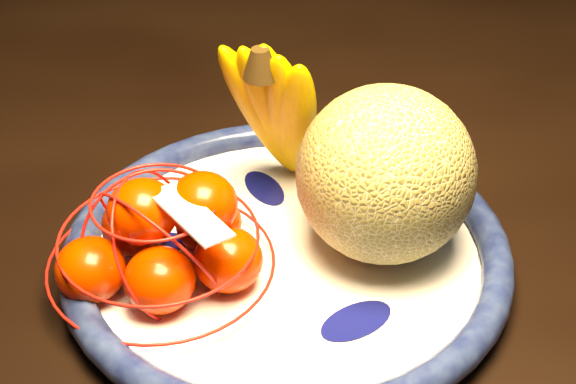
# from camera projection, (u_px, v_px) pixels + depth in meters

# --- Properties ---
(dining_table) EXTENTS (1.60, 1.06, 0.76)m
(dining_table) POSITION_uv_depth(u_px,v_px,m) (322.00, 275.00, 0.84)
(dining_table) COLOR black
(dining_table) RESTS_ON ground
(fruit_bowl) EXTENTS (0.37, 0.37, 0.03)m
(fruit_bowl) POSITION_uv_depth(u_px,v_px,m) (287.00, 254.00, 0.72)
(fruit_bowl) COLOR white
(fruit_bowl) RESTS_ON dining_table
(cantaloupe) EXTENTS (0.14, 0.14, 0.14)m
(cantaloupe) POSITION_uv_depth(u_px,v_px,m) (386.00, 174.00, 0.69)
(cantaloupe) COLOR olive
(cantaloupe) RESTS_ON fruit_bowl
(banana_bunch) EXTENTS (0.10, 0.11, 0.17)m
(banana_bunch) POSITION_uv_depth(u_px,v_px,m) (279.00, 107.00, 0.74)
(banana_bunch) COLOR #E5B200
(banana_bunch) RESTS_ON fruit_bowl
(mandarin_bag) EXTENTS (0.19, 0.19, 0.11)m
(mandarin_bag) POSITION_uv_depth(u_px,v_px,m) (165.00, 240.00, 0.68)
(mandarin_bag) COLOR #FF3000
(mandarin_bag) RESTS_ON fruit_bowl
(price_tag) EXTENTS (0.07, 0.07, 0.01)m
(price_tag) POSITION_uv_depth(u_px,v_px,m) (190.00, 214.00, 0.64)
(price_tag) COLOR white
(price_tag) RESTS_ON mandarin_bag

